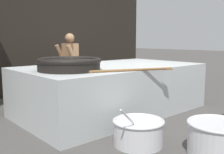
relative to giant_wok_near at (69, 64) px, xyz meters
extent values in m
plane|color=#474442|center=(1.08, 0.18, -1.02)|extent=(60.00, 60.00, 0.00)
cube|color=black|center=(1.08, 2.89, 0.92)|extent=(6.83, 0.24, 3.89)
cube|color=#B2B7B7|center=(1.08, 0.18, -0.57)|extent=(3.52, 1.99, 0.91)
cylinder|color=black|center=(0.00, 0.00, -0.03)|extent=(1.00, 1.00, 0.16)
torus|color=black|center=(0.00, 0.00, 0.05)|extent=(1.04, 1.04, 0.08)
cylinder|color=brown|center=(0.62, -0.72, -0.09)|extent=(1.49, 0.62, 0.04)
cube|color=brown|center=(1.30, -0.99, -0.10)|extent=(0.15, 0.14, 0.02)
cylinder|color=#8C6647|center=(1.00, 1.46, -0.64)|extent=(0.12, 0.12, 0.76)
cylinder|color=#8C6647|center=(0.99, 1.62, -0.64)|extent=(0.12, 0.12, 0.76)
cube|color=#334C72|center=(1.00, 1.54, -0.49)|extent=(0.20, 0.24, 0.50)
cube|color=#8C6647|center=(1.00, 1.54, 0.02)|extent=(0.18, 0.47, 0.56)
cylinder|color=#8C6647|center=(0.92, 1.30, 0.02)|extent=(0.31, 0.11, 0.52)
cylinder|color=#8C6647|center=(0.89, 1.77, 0.02)|extent=(0.31, 0.11, 0.52)
sphere|color=#8C6647|center=(1.00, 1.54, 0.42)|extent=(0.22, 0.22, 0.22)
cylinder|color=silver|center=(0.23, -1.32, -0.86)|extent=(0.66, 0.66, 0.33)
torus|color=silver|center=(0.23, -1.32, -0.70)|extent=(0.70, 0.70, 0.03)
cylinder|color=orange|center=(0.23, -1.32, -0.78)|extent=(0.58, 0.58, 0.08)
cylinder|color=orange|center=(0.22, -1.47, -0.73)|extent=(0.04, 0.04, 0.03)
cylinder|color=orange|center=(0.05, -1.38, -0.73)|extent=(0.04, 0.04, 0.03)
cylinder|color=orange|center=(0.04, -1.37, -0.73)|extent=(0.05, 0.06, 0.03)
cylinder|color=orange|center=(0.18, -1.23, -0.73)|extent=(0.04, 0.06, 0.03)
cylinder|color=orange|center=(0.13, -1.25, -0.72)|extent=(0.04, 0.04, 0.04)
cylinder|color=orange|center=(0.23, -1.36, -0.72)|extent=(0.06, 0.06, 0.04)
sphere|color=silver|center=(0.13, -1.36, -0.71)|extent=(0.12, 0.12, 0.12)
cylinder|color=silver|center=(-0.08, -1.44, -0.56)|extent=(0.43, 0.18, 0.32)
cylinder|color=silver|center=(0.72, -2.18, -0.82)|extent=(0.70, 0.70, 0.40)
torus|color=silver|center=(0.72, -2.18, -0.62)|extent=(0.74, 0.74, 0.04)
cylinder|color=tan|center=(0.72, -2.18, -0.73)|extent=(0.62, 0.62, 0.10)
camera|label=1|loc=(-2.27, -3.62, 0.38)|focal=42.00mm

